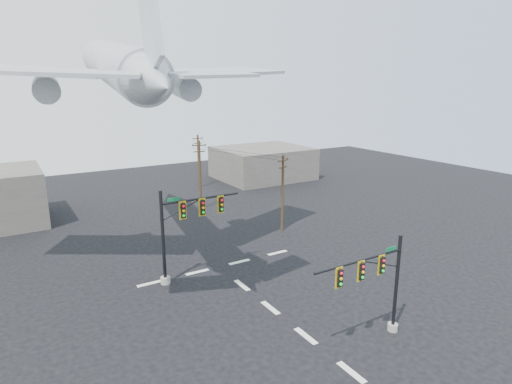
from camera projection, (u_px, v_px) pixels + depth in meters
ground at (306, 336)px, 26.38m from camera, size 120.00×120.00×0.00m
lane_markings at (260, 300)px, 30.80m from camera, size 14.00×21.20×0.01m
signal_mast_near at (378, 284)px, 25.21m from camera, size 6.83×0.70×6.38m
signal_mast_far at (183, 229)px, 33.05m from camera, size 6.86×0.82×7.48m
utility_pole_a at (283, 192)px, 44.39m from camera, size 1.56×0.60×8.03m
utility_pole_b at (200, 174)px, 52.11m from camera, size 1.68×0.61×8.50m
utility_pole_c at (198, 160)px, 63.03m from camera, size 1.61×0.27×7.88m
power_lines at (217, 147)px, 51.85m from camera, size 5.90×22.28×0.11m
airliner at (118, 67)px, 33.78m from camera, size 29.56×31.24×8.12m
building_right at (263, 163)px, 69.96m from camera, size 14.00×12.00×5.00m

